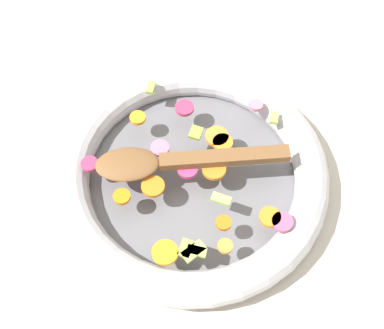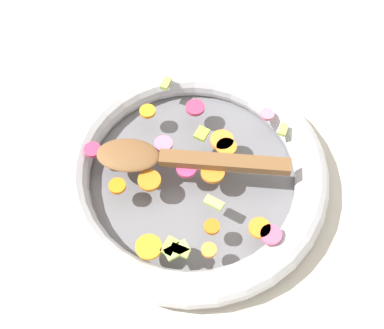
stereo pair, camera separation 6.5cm
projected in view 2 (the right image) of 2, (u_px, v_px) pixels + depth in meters
name	position (u px, v px, depth m)	size (l,w,h in m)	color
ground_plane	(192.00, 181.00, 0.81)	(4.00, 4.00, 0.00)	beige
skillet	(192.00, 174.00, 0.79)	(0.40, 0.40, 0.05)	slate
chopped_vegetables	(190.00, 176.00, 0.75)	(0.31, 0.31, 0.01)	orange
wooden_spoon	(171.00, 158.00, 0.75)	(0.11, 0.28, 0.01)	brown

